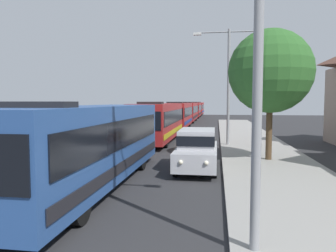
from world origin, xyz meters
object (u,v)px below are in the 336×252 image
box_truck_oncoming (184,108)px  bus_fourth_in_line (188,111)px  bus_lead (92,142)px  bus_rear (194,109)px  bus_second_in_line (159,121)px  white_suv (197,148)px  bus_middle (178,114)px  roadside_tree (270,71)px  bus_tail_end (198,108)px  streetlamp_mid (229,75)px

box_truck_oncoming → bus_fourth_in_line: bearing=-82.9°
bus_lead → bus_rear: same height
bus_rear → box_truck_oncoming: (-3.30, 12.51, 0.02)m
bus_fourth_in_line → bus_second_in_line: bearing=-90.0°
bus_fourth_in_line → white_suv: bus_fourth_in_line is taller
bus_middle → bus_rear: 27.11m
bus_second_in_line → bus_rear: bearing=90.0°
bus_fourth_in_line → roadside_tree: 34.88m
bus_second_in_line → box_truck_oncoming: 52.81m
bus_middle → box_truck_oncoming: (-3.30, 39.62, 0.02)m
bus_tail_end → white_suv: bearing=-86.7°
white_suv → streetlamp_mid: size_ratio=0.61×
bus_middle → roadside_tree: 22.49m
bus_middle → bus_fourth_in_line: 12.93m
bus_lead → box_truck_oncoming: 66.91m
bus_middle → streetlamp_mid: (5.40, -15.17, 3.40)m
bus_second_in_line → white_suv: size_ratio=2.28×
bus_lead → bus_fourth_in_line: bearing=90.0°
roadside_tree → bus_lead: bearing=-139.9°
streetlamp_mid → roadside_tree: size_ratio=1.19×
bus_rear → roadside_tree: (7.34, -48.14, 3.09)m
bus_fourth_in_line → box_truck_oncoming: (-3.30, 26.69, 0.02)m
bus_middle → bus_rear: same height
bus_rear → streetlamp_mid: streetlamp_mid is taller
bus_middle → box_truck_oncoming: size_ratio=1.41×
bus_second_in_line → bus_fourth_in_line: size_ratio=0.96×
bus_lead → streetlamp_mid: (5.40, 12.05, 3.40)m
box_truck_oncoming → roadside_tree: roadside_tree is taller
bus_rear → streetlamp_mid: 42.75m
bus_middle → bus_fourth_in_line: same height
bus_middle → streetlamp_mid: bearing=-70.4°
bus_lead → bus_rear: (-0.00, 54.32, -0.00)m
bus_second_in_line → white_suv: 11.06m
bus_rear → roadside_tree: 48.80m
bus_rear → box_truck_oncoming: 12.94m
bus_lead → bus_middle: 27.21m
bus_middle → bus_tail_end: size_ratio=1.02×
bus_lead → white_suv: bus_lead is taller
bus_second_in_line → white_suv: bus_second_in_line is taller
bus_middle → streetlamp_mid: 16.45m
white_suv → roadside_tree: 5.77m
box_truck_oncoming → roadside_tree: 61.65m
bus_middle → roadside_tree: bearing=-70.8°
bus_lead → streetlamp_mid: 13.63m
bus_rear → white_suv: (3.70, -50.60, -0.66)m
bus_second_in_line → bus_lead: bearing=-90.0°
streetlamp_mid → bus_rear: bearing=97.3°
white_suv → bus_rear: bearing=94.2°
bus_second_in_line → roadside_tree: (7.34, -7.95, 3.09)m
bus_fourth_in_line → streetlamp_mid: streetlamp_mid is taller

